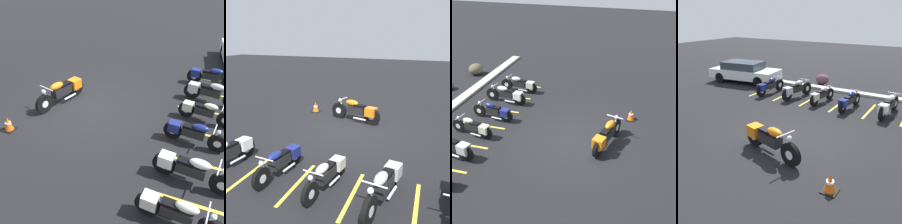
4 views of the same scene
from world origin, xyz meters
TOP-DOWN VIEW (x-y plane):
  - ground at (0.00, 0.00)m, footprint 60.00×60.00m
  - motorcycle_orange_featured at (-0.02, -1.11)m, footprint 2.39×0.96m
  - parked_bike_0 at (-3.79, 4.15)m, footprint 0.61×2.17m
  - parked_bike_1 at (-2.21, 4.28)m, footprint 0.76×2.21m
  - parked_bike_2 at (-0.74, 4.20)m, footprint 0.64×1.95m
  - parked_bike_3 at (0.72, 4.01)m, footprint 0.60×2.01m
  - parked_bike_4 at (2.41, 4.16)m, footprint 0.66×2.18m
  - parked_bike_5 at (3.83, 4.06)m, footprint 0.58×2.07m
  - traffic_cone at (2.36, -1.86)m, footprint 0.40×0.40m
  - stall_line_0 at (-4.47, 4.30)m, footprint 0.10×2.10m
  - stall_line_1 at (-2.95, 4.30)m, footprint 0.10×2.10m
  - stall_line_2 at (-1.43, 4.30)m, footprint 0.10×2.10m
  - stall_line_3 at (0.09, 4.30)m, footprint 0.10×2.10m
  - stall_line_4 at (1.61, 4.30)m, footprint 0.10×2.10m
  - stall_line_5 at (3.13, 4.30)m, footprint 0.10×2.10m

SIDE VIEW (x-z plane):
  - ground at x=0.00m, z-range 0.00..0.00m
  - stall_line_0 at x=-4.47m, z-range 0.00..0.00m
  - stall_line_1 at x=-2.95m, z-range 0.00..0.00m
  - stall_line_2 at x=-1.43m, z-range 0.00..0.00m
  - stall_line_3 at x=0.09m, z-range 0.00..0.00m
  - stall_line_4 at x=1.61m, z-range 0.00..0.00m
  - stall_line_5 at x=3.13m, z-range 0.00..0.00m
  - traffic_cone at x=2.36m, z-range -0.02..0.49m
  - parked_bike_2 at x=-0.74m, z-range 0.02..0.79m
  - parked_bike_3 at x=0.72m, z-range 0.03..0.82m
  - parked_bike_5 at x=3.83m, z-range 0.03..0.84m
  - parked_bike_0 at x=-3.79m, z-range 0.03..0.88m
  - parked_bike_4 at x=2.41m, z-range 0.03..0.89m
  - parked_bike_1 at x=-2.21m, z-range 0.03..0.90m
  - motorcycle_orange_featured at x=-0.02m, z-range 0.03..0.99m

